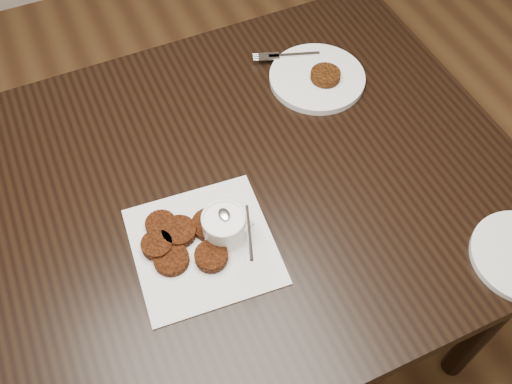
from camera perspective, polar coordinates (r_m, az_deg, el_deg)
floor at (r=1.79m, az=-2.30°, el=-17.26°), size 4.00×4.00×0.00m
table at (r=1.48m, az=-6.21°, el=-9.24°), size 1.45×0.93×0.75m
napkin at (r=1.10m, az=-5.27°, el=-5.39°), size 0.28×0.28×0.00m
sauce_ramekin at (r=1.06m, az=-3.28°, el=-2.52°), size 0.14×0.14×0.12m
patty_cluster at (r=1.09m, az=-7.77°, el=-5.08°), size 0.27×0.27×0.02m
plate_with_patty at (r=1.37m, az=6.15°, el=11.51°), size 0.29×0.29×0.03m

